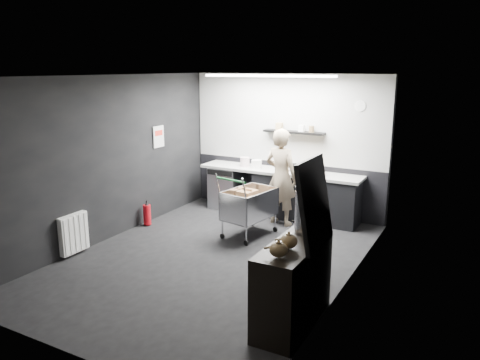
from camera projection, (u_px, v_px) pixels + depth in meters
The scene contains 22 objects.
floor at pixel (213, 258), 7.07m from camera, with size 5.50×5.50×0.00m, color black.
ceiling at pixel (211, 76), 6.44m from camera, with size 5.50×5.50×0.00m, color beige.
wall_back at pixel (286, 144), 9.11m from camera, with size 5.50×5.50×0.00m, color black.
wall_front at pixel (58, 227), 4.41m from camera, with size 5.50×5.50×0.00m, color black.
wall_left at pixel (109, 159), 7.68m from camera, with size 5.50×5.50×0.00m, color black.
wall_right at pixel (348, 188), 5.83m from camera, with size 5.50×5.50×0.00m, color black.
kitchen_wall_panel at pixel (287, 119), 8.97m from camera, with size 3.95×0.02×1.70m, color beige.
dado_panel at pixel (285, 187), 9.29m from camera, with size 3.95×0.02×1.00m, color black.
floating_shelf at pixel (294, 132), 8.84m from camera, with size 1.20×0.22×0.04m, color black.
wall_clock at pixel (360, 106), 8.24m from camera, with size 0.20×0.20×0.03m, color white.
poster at pixel (158, 137), 8.74m from camera, with size 0.02×0.30×0.40m, color silver.
poster_red_band at pixel (159, 133), 8.72m from camera, with size 0.01×0.22×0.10m, color red.
radiator at pixel (74, 233), 7.12m from camera, with size 0.10×0.50×0.60m, color white.
ceiling_strip at pixel (268, 76), 8.03m from camera, with size 2.40×0.20×0.04m, color white.
prep_counter at pixel (285, 193), 8.97m from camera, with size 3.20×0.61×0.90m.
person at pixel (281, 177), 8.44m from camera, with size 0.64×0.42×1.77m, color beige.
shopping_cart at pixel (249, 206), 7.93m from camera, with size 0.75×1.08×1.09m.
sideboard at pixel (295, 273), 5.18m from camera, with size 0.54×1.27×1.89m.
fire_extinguisher at pixel (147, 214), 8.49m from camera, with size 0.14×0.14×0.45m.
cardboard_box at pixel (309, 171), 8.59m from camera, with size 0.51×0.39×0.10m, color tan.
pink_tub at pixel (245, 162), 9.25m from camera, with size 0.18×0.18×0.18m, color beige.
white_container at pixel (257, 164), 9.08m from camera, with size 0.18×0.14×0.16m, color white.
Camera 1 is at (3.50, -5.61, 2.82)m, focal length 35.00 mm.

